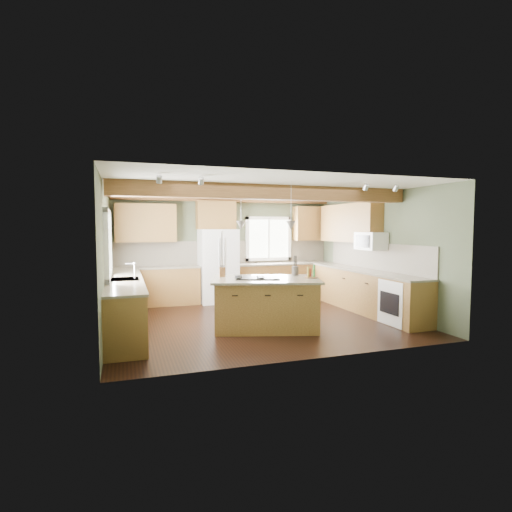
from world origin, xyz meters
name	(u,v)px	position (x,y,z in m)	size (l,w,h in m)	color
floor	(257,320)	(0.00, 0.00, 0.00)	(5.60, 5.60, 0.00)	black
ceiling	(257,189)	(0.00, 0.00, 2.60)	(5.60, 5.60, 0.00)	silver
wall_back	(226,249)	(0.00, 2.50, 1.30)	(5.60, 5.60, 0.00)	#4A533B
wall_left	(106,258)	(-2.80, 0.00, 1.30)	(5.00, 5.00, 0.00)	#4A533B
wall_right	(378,252)	(2.80, 0.00, 1.30)	(5.00, 5.00, 0.00)	#4A533B
ceiling_beam	(269,192)	(0.00, -0.68, 2.47)	(5.55, 0.26, 0.26)	#4D2E16
soffit_trim	(227,200)	(0.00, 2.40, 2.54)	(5.55, 0.20, 0.10)	#4D2E16
backsplash_back	(226,252)	(0.00, 2.48, 1.21)	(5.58, 0.03, 0.58)	brown
backsplash_right	(376,256)	(2.78, 0.05, 1.21)	(0.03, 3.70, 0.58)	brown
base_cab_back_left	(156,287)	(-1.79, 2.20, 0.44)	(2.02, 0.60, 0.88)	brown
counter_back_left	(156,267)	(-1.79, 2.20, 0.90)	(2.06, 0.64, 0.04)	#50463A
base_cab_back_right	(284,281)	(1.49, 2.20, 0.44)	(2.62, 0.60, 0.88)	brown
counter_back_right	(284,264)	(1.49, 2.20, 0.90)	(2.66, 0.64, 0.04)	#50463A
base_cab_left	(125,305)	(-2.50, 0.05, 0.44)	(0.60, 3.70, 0.88)	brown
counter_left	(124,280)	(-2.50, 0.05, 0.90)	(0.64, 3.74, 0.04)	#50463A
base_cab_right	(364,291)	(2.50, 0.05, 0.44)	(0.60, 3.70, 0.88)	brown
counter_right	(364,271)	(2.50, 0.05, 0.90)	(0.64, 3.74, 0.04)	#50463A
upper_cab_back_left	(146,223)	(-1.99, 2.33, 1.95)	(1.40, 0.35, 0.90)	brown
upper_cab_over_fridge	(216,215)	(-0.30, 2.33, 2.15)	(0.96, 0.35, 0.70)	brown
upper_cab_right	(349,223)	(2.62, 0.90, 1.95)	(0.35, 2.20, 0.90)	brown
upper_cab_back_corner	(310,224)	(2.30, 2.33, 1.95)	(0.90, 0.35, 0.90)	brown
window_left	(107,244)	(-2.78, 0.05, 1.55)	(0.04, 1.60, 1.05)	white
window_back	(268,239)	(1.15, 2.48, 1.55)	(1.10, 0.04, 1.00)	white
sink	(124,280)	(-2.50, 0.05, 0.91)	(0.50, 0.65, 0.03)	#262628
faucet	(135,271)	(-2.32, 0.05, 1.05)	(0.02, 0.02, 0.28)	#B2B2B7
dishwasher	(126,322)	(-2.49, -1.25, 0.43)	(0.60, 0.60, 0.84)	white
oven	(403,302)	(2.49, -1.25, 0.43)	(0.60, 0.72, 0.84)	white
microwave	(371,241)	(2.58, -0.05, 1.55)	(0.40, 0.70, 0.38)	white
pendant_left	(241,225)	(-0.49, -0.55, 1.88)	(0.18, 0.18, 0.16)	#B2B2B7
pendant_right	(291,225)	(0.37, -0.81, 1.88)	(0.18, 0.18, 0.16)	#B2B2B7
refrigerator	(218,266)	(-0.30, 2.12, 0.90)	(0.90, 0.74, 1.80)	silver
island	(266,304)	(-0.06, -0.68, 0.44)	(1.80, 1.10, 0.88)	brown
island_top	(266,279)	(-0.06, -0.68, 0.90)	(1.92, 1.22, 0.04)	#50463A
cooktop	(258,278)	(-0.20, -0.64, 0.93)	(0.78, 0.52, 0.02)	black
knife_block	(222,272)	(-0.75, -0.21, 1.01)	(0.11, 0.08, 0.18)	brown
utensil_crock	(295,271)	(0.63, -0.43, 1.01)	(0.13, 0.13, 0.17)	#453A37
bottle_tray	(311,272)	(0.77, -0.86, 1.03)	(0.25, 0.25, 0.23)	brown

